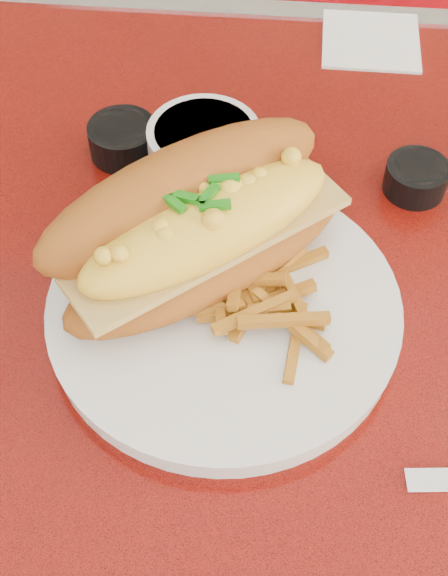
# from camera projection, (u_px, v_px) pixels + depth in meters

# --- Properties ---
(diner_table) EXTENTS (1.23, 0.83, 0.77)m
(diner_table) POSITION_uv_depth(u_px,v_px,m) (295.00, 400.00, 0.77)
(diner_table) COLOR red
(diner_table) RESTS_ON ground
(booth_bench_far) EXTENTS (1.20, 0.51, 0.90)m
(booth_bench_far) POSITION_uv_depth(u_px,v_px,m) (298.00, 113.00, 1.52)
(booth_bench_far) COLOR #A10A12
(booth_bench_far) RESTS_ON ground
(dinner_plate) EXTENTS (0.29, 0.29, 0.02)m
(dinner_plate) POSITION_uv_depth(u_px,v_px,m) (224.00, 311.00, 0.62)
(dinner_plate) COLOR silver
(dinner_plate) RESTS_ON diner_table
(mac_hoagie) EXTENTS (0.27, 0.25, 0.11)m
(mac_hoagie) POSITION_uv_depth(u_px,v_px,m) (198.00, 225.00, 0.60)
(mac_hoagie) COLOR #A1571A
(mac_hoagie) RESTS_ON dinner_plate
(fries_pile) EXTENTS (0.12, 0.11, 0.03)m
(fries_pile) POSITION_uv_depth(u_px,v_px,m) (249.00, 288.00, 0.61)
(fries_pile) COLOR #BF7B20
(fries_pile) RESTS_ON dinner_plate
(fork) EXTENTS (0.05, 0.16, 0.00)m
(fork) POSITION_uv_depth(u_px,v_px,m) (301.00, 316.00, 0.61)
(fork) COLOR silver
(fork) RESTS_ON dinner_plate
(gravy_ramekin) EXTENTS (0.11, 0.11, 0.05)m
(gravy_ramekin) POSITION_uv_depth(u_px,v_px,m) (204.00, 152.00, 0.71)
(gravy_ramekin) COLOR silver
(gravy_ramekin) RESTS_ON diner_table
(sauce_cup_left) EXTENTS (0.06, 0.06, 0.03)m
(sauce_cup_left) POSITION_uv_depth(u_px,v_px,m) (123.00, 138.00, 0.73)
(sauce_cup_left) COLOR black
(sauce_cup_left) RESTS_ON diner_table
(sauce_cup_right) EXTENTS (0.07, 0.07, 0.03)m
(sauce_cup_right) POSITION_uv_depth(u_px,v_px,m) (416.00, 177.00, 0.71)
(sauce_cup_right) COLOR black
(sauce_cup_right) RESTS_ON diner_table
(paper_napkin) EXTENTS (0.10, 0.10, 0.00)m
(paper_napkin) POSITION_uv_depth(u_px,v_px,m) (371.00, 41.00, 0.85)
(paper_napkin) COLOR white
(paper_napkin) RESTS_ON diner_table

